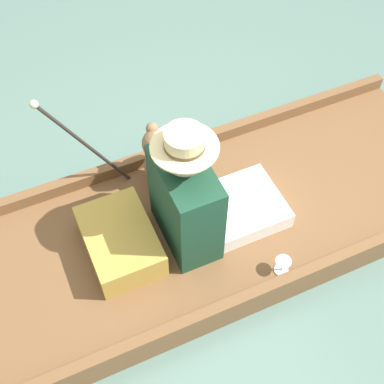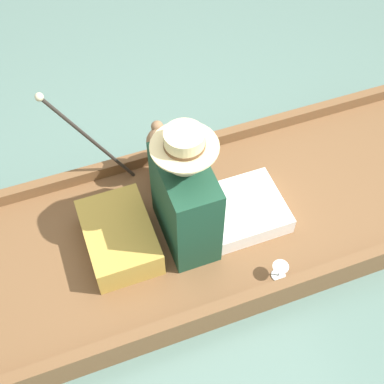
% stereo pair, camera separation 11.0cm
% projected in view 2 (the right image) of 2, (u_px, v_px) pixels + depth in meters
% --- Properties ---
extents(ground_plane, '(16.00, 16.00, 0.00)m').
position_uv_depth(ground_plane, '(206.00, 234.00, 3.17)').
color(ground_plane, slate).
extents(punt_boat, '(1.15, 3.18, 0.21)m').
position_uv_depth(punt_boat, '(206.00, 227.00, 3.12)').
color(punt_boat, brown).
rests_on(punt_boat, ground_plane).
extents(seat_cushion, '(0.51, 0.36, 0.18)m').
position_uv_depth(seat_cushion, '(119.00, 237.00, 2.90)').
color(seat_cushion, '#B7933D').
rests_on(seat_cushion, punt_boat).
extents(seated_person, '(0.46, 0.74, 0.83)m').
position_uv_depth(seated_person, '(199.00, 199.00, 2.80)').
color(seated_person, white).
rests_on(seated_person, punt_boat).
extents(teddy_bear, '(0.32, 0.19, 0.46)m').
position_uv_depth(teddy_bear, '(163.00, 158.00, 3.08)').
color(teddy_bear, '#846042').
rests_on(teddy_bear, punt_boat).
extents(wine_glass, '(0.09, 0.09, 0.10)m').
position_uv_depth(wine_glass, '(280.00, 269.00, 2.80)').
color(wine_glass, silver).
rests_on(wine_glass, punt_boat).
extents(walking_cane, '(0.04, 0.43, 0.80)m').
position_uv_depth(walking_cane, '(83.00, 133.00, 2.85)').
color(walking_cane, '#2D2823').
rests_on(walking_cane, punt_boat).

